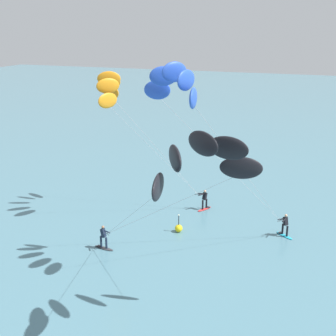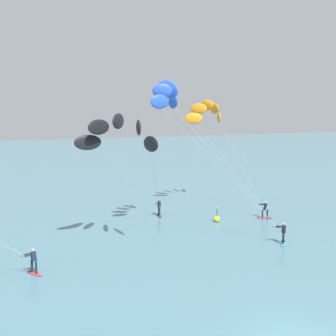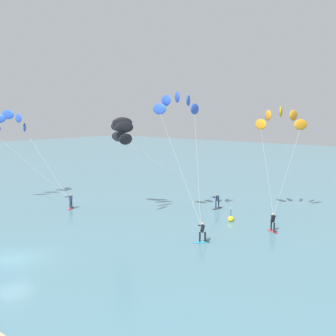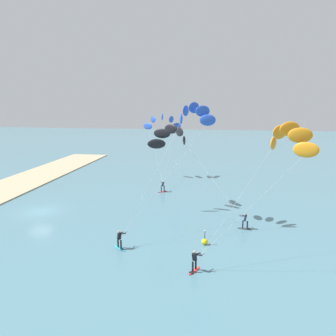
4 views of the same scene
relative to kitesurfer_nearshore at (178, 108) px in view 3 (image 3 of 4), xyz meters
The scene contains 6 objects.
ground_plane 20.84m from the kitesurfer_nearshore, 92.45° to the right, with size 240.00×240.00×0.00m, color slate.
kitesurfer_nearshore is the anchor object (origin of this frame).
kitesurfer_mid_water 10.57m from the kitesurfer_nearshore, 47.56° to the left, with size 6.39×8.90×11.14m.
kitesurfer_far_out 6.01m from the kitesurfer_nearshore, 153.02° to the right, with size 9.23×11.64×10.04m.
kitesurfer_downwind 21.41m from the kitesurfer_nearshore, 162.17° to the right, with size 11.36×6.45×10.81m.
marker_buoy 11.96m from the kitesurfer_nearshore, 19.71° to the left, with size 0.56×0.56×1.38m.
Camera 3 is at (28.45, -15.71, 10.56)m, focal length 46.81 mm.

